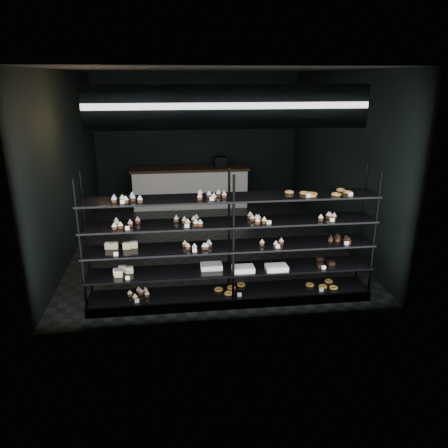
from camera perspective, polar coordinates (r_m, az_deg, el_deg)
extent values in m
cube|color=black|center=(8.61, -2.01, -2.24)|extent=(5.00, 6.00, 0.01)
cube|color=black|center=(8.04, -2.28, 19.50)|extent=(5.00, 6.00, 0.01)
cube|color=black|center=(11.13, -3.54, 11.02)|extent=(5.00, 0.01, 3.20)
cube|color=black|center=(5.27, 0.78, 2.41)|extent=(5.00, 0.01, 3.20)
cube|color=black|center=(8.34, -19.65, 7.40)|extent=(0.01, 6.00, 3.20)
cube|color=black|center=(8.75, 14.57, 8.37)|extent=(0.01, 6.00, 3.20)
cube|color=black|center=(6.38, 0.90, -9.56)|extent=(4.00, 0.50, 0.12)
cylinder|color=black|center=(5.86, -18.22, -3.24)|extent=(0.04, 0.04, 1.85)
cylinder|color=black|center=(6.26, -17.52, -1.75)|extent=(0.04, 0.04, 1.85)
cylinder|color=black|center=(5.79, 1.25, -2.50)|extent=(0.04, 0.04, 1.85)
cylinder|color=black|center=(6.20, 0.66, -1.04)|extent=(0.04, 0.04, 1.85)
cylinder|color=black|center=(6.37, 19.07, -1.57)|extent=(0.04, 0.04, 1.85)
cylinder|color=black|center=(6.74, 17.48, -0.29)|extent=(0.04, 0.04, 1.85)
cube|color=black|center=(6.34, 0.90, -8.84)|extent=(4.00, 0.50, 0.03)
cube|color=black|center=(6.18, 0.92, -5.96)|extent=(4.00, 0.50, 0.02)
cube|color=black|center=(6.05, 0.94, -2.95)|extent=(4.00, 0.50, 0.02)
cube|color=black|center=(5.93, 0.95, 0.20)|extent=(4.00, 0.50, 0.02)
cube|color=black|center=(5.82, 0.97, 3.47)|extent=(4.00, 0.50, 0.02)
cube|color=white|center=(5.61, -12.70, 2.82)|extent=(0.06, 0.04, 0.06)
cube|color=white|center=(5.61, -1.36, 3.28)|extent=(0.05, 0.04, 0.06)
cube|color=white|center=(5.86, 10.79, 3.62)|extent=(0.06, 0.04, 0.06)
cube|color=white|center=(6.07, 16.11, 3.72)|extent=(0.06, 0.04, 0.06)
cube|color=white|center=(5.72, -12.95, -0.57)|extent=(0.06, 0.04, 0.06)
cube|color=white|center=(5.69, -4.53, -0.24)|extent=(0.06, 0.04, 0.06)
cube|color=white|center=(5.82, 5.60, 0.17)|extent=(0.05, 0.04, 0.06)
cube|color=white|center=(6.07, 13.58, 0.49)|extent=(0.06, 0.04, 0.06)
cube|color=white|center=(5.85, -13.48, -3.84)|extent=(0.06, 0.04, 0.06)
cube|color=white|center=(5.82, -3.43, -3.46)|extent=(0.06, 0.04, 0.06)
cube|color=white|center=(5.97, 6.67, -2.97)|extent=(0.05, 0.04, 0.06)
cube|color=white|center=(6.27, 15.39, -2.47)|extent=(0.06, 0.04, 0.06)
cube|color=white|center=(5.99, -12.94, -6.93)|extent=(0.06, 0.04, 0.06)
cube|color=white|center=(6.31, 12.99, -5.56)|extent=(0.06, 0.04, 0.06)
cube|color=white|center=(6.13, -11.12, -9.84)|extent=(0.06, 0.04, 0.06)
cube|color=white|center=(6.17, 1.64, -9.27)|extent=(0.05, 0.04, 0.06)
cube|color=white|center=(6.46, 12.73, -8.40)|extent=(0.06, 0.04, 0.06)
cube|color=#0D2345|center=(5.15, 0.72, 15.03)|extent=(3.20, 0.04, 0.45)
cube|color=white|center=(5.13, 0.75, 15.02)|extent=(3.30, 0.02, 0.50)
cylinder|color=black|center=(7.17, -16.78, 16.46)|extent=(0.01, 0.01, 0.57)
sphere|color=#EA9D52|center=(7.20, -16.44, 12.94)|extent=(0.32, 0.32, 0.32)
cube|color=white|center=(10.84, -4.42, 4.65)|extent=(2.76, 0.60, 0.92)
cube|color=black|center=(10.74, -4.49, 7.19)|extent=(2.87, 0.65, 0.06)
cube|color=black|center=(10.77, -0.48, 8.12)|extent=(0.30, 0.30, 0.25)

